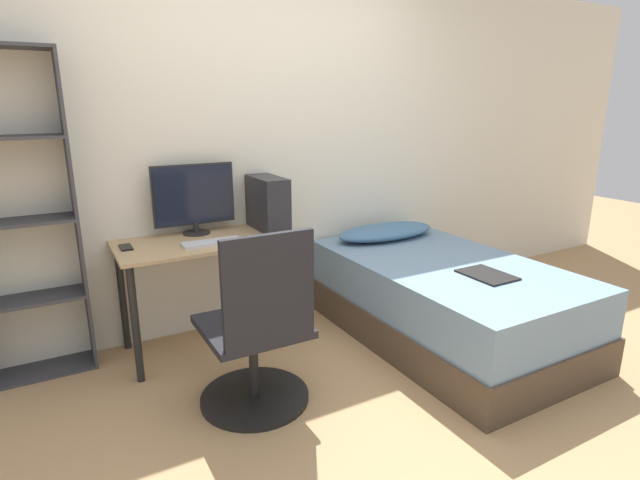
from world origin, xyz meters
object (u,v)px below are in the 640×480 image
object	(u,v)px
office_chair	(258,343)
monitor	(194,197)
bed	(443,300)
keyboard	(212,242)
pc_tower	(268,203)

from	to	relation	value
office_chair	monitor	world-z (taller)	monitor
bed	monitor	bearing A→B (deg)	150.08
office_chair	bed	bearing A→B (deg)	6.36
monitor	keyboard	size ratio (longest dim) A/B	1.47
office_chair	pc_tower	world-z (taller)	pc_tower
office_chair	keyboard	world-z (taller)	office_chair
pc_tower	monitor	bearing A→B (deg)	166.43
office_chair	keyboard	size ratio (longest dim) A/B	2.73
monitor	keyboard	bearing A→B (deg)	-87.44
office_chair	bed	xyz separation A→B (m)	(1.43, 0.16, -0.10)
pc_tower	bed	bearing A→B (deg)	-36.37
monitor	pc_tower	size ratio (longest dim) A/B	1.38
keyboard	pc_tower	size ratio (longest dim) A/B	0.94
bed	pc_tower	size ratio (longest dim) A/B	4.79
bed	pc_tower	bearing A→B (deg)	143.63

